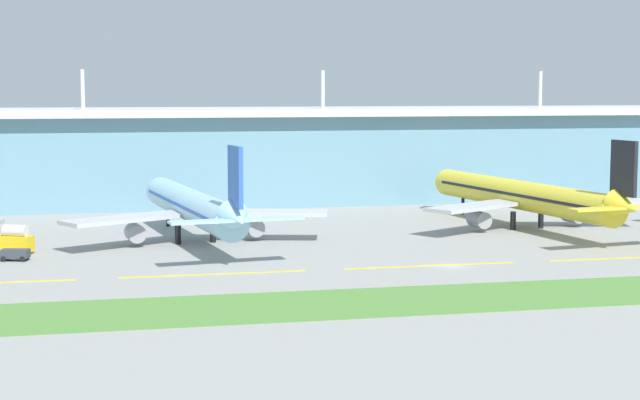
{
  "coord_description": "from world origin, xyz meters",
  "views": [
    {
      "loc": [
        -54.6,
        -149.55,
        27.57
      ],
      "look_at": [
        -13.14,
        35.4,
        7.0
      ],
      "focal_mm": 57.63,
      "sensor_mm": 36.0,
      "label": 1
    }
  ],
  "objects_px": {
    "airliner_near_middle": "(193,207)",
    "pushback_tug": "(15,254)",
    "fuel_truck": "(13,240)",
    "airliner_far_middle": "(523,196)"
  },
  "relations": [
    {
      "from": "airliner_near_middle",
      "to": "airliner_far_middle",
      "type": "bearing_deg",
      "value": 3.83
    },
    {
      "from": "airliner_near_middle",
      "to": "airliner_far_middle",
      "type": "height_order",
      "value": "same"
    },
    {
      "from": "airliner_near_middle",
      "to": "fuel_truck",
      "type": "bearing_deg",
      "value": -167.98
    },
    {
      "from": "airliner_near_middle",
      "to": "pushback_tug",
      "type": "relative_size",
      "value": 13.69
    },
    {
      "from": "fuel_truck",
      "to": "pushback_tug",
      "type": "xyz_separation_m",
      "value": [
        0.85,
        -7.35,
        -1.16
      ]
    },
    {
      "from": "fuel_truck",
      "to": "pushback_tug",
      "type": "distance_m",
      "value": 7.49
    },
    {
      "from": "pushback_tug",
      "to": "fuel_truck",
      "type": "bearing_deg",
      "value": 96.62
    },
    {
      "from": "airliner_far_middle",
      "to": "fuel_truck",
      "type": "distance_m",
      "value": 97.43
    },
    {
      "from": "airliner_near_middle",
      "to": "pushback_tug",
      "type": "bearing_deg",
      "value": -155.16
    },
    {
      "from": "airliner_near_middle",
      "to": "fuel_truck",
      "type": "xyz_separation_m",
      "value": [
        -30.97,
        -6.59,
        -4.19
      ]
    }
  ]
}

